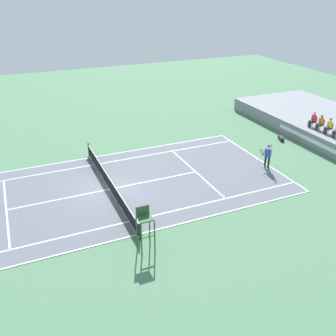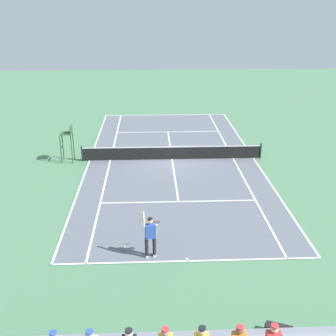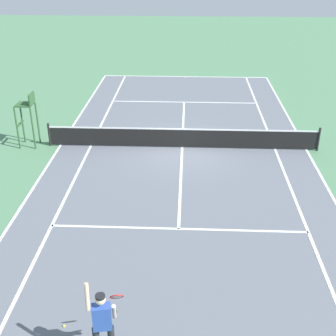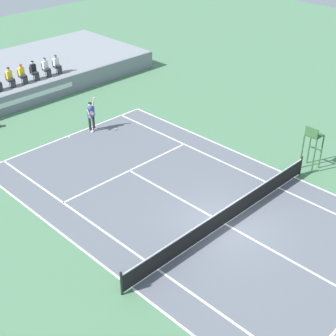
# 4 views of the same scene
# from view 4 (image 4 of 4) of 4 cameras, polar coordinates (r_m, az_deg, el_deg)

# --- Properties ---
(ground_plane) EXTENTS (80.00, 80.00, 0.00)m
(ground_plane) POSITION_cam_4_polar(r_m,az_deg,el_deg) (22.10, 6.59, -6.45)
(ground_plane) COLOR #4C7A56
(court) EXTENTS (11.08, 23.88, 0.03)m
(court) POSITION_cam_4_polar(r_m,az_deg,el_deg) (22.09, 6.59, -6.43)
(court) COLOR slate
(court) RESTS_ON ground
(net) EXTENTS (11.98, 0.10, 1.07)m
(net) POSITION_cam_4_polar(r_m,az_deg,el_deg) (21.79, 6.67, -5.36)
(net) COLOR black
(net) RESTS_ON ground
(barrier_wall) EXTENTS (23.50, 0.25, 1.25)m
(barrier_wall) POSITION_cam_4_polar(r_m,az_deg,el_deg) (33.67, -16.80, 7.39)
(barrier_wall) COLOR gray
(barrier_wall) RESTS_ON ground
(spectator_seated_2) EXTENTS (0.44, 0.60, 1.27)m
(spectator_seated_2) POSITION_cam_4_polar(r_m,az_deg,el_deg) (34.22, -17.67, 9.87)
(spectator_seated_2) COLOR #474C56
(spectator_seated_2) RESTS_ON bleacher_platform
(spectator_seated_3) EXTENTS (0.44, 0.60, 1.27)m
(spectator_seated_3) POSITION_cam_4_polar(r_m,az_deg,el_deg) (34.61, -16.37, 10.30)
(spectator_seated_3) COLOR #474C56
(spectator_seated_3) RESTS_ON bleacher_platform
(spectator_seated_4) EXTENTS (0.44, 0.60, 1.27)m
(spectator_seated_4) POSITION_cam_4_polar(r_m,az_deg,el_deg) (35.01, -15.12, 10.72)
(spectator_seated_4) COLOR #474C56
(spectator_seated_4) RESTS_ON bleacher_platform
(spectator_seated_5) EXTENTS (0.44, 0.60, 1.27)m
(spectator_seated_5) POSITION_cam_4_polar(r_m,az_deg,el_deg) (35.45, -13.81, 11.15)
(spectator_seated_5) COLOR #474C56
(spectator_seated_5) RESTS_ON bleacher_platform
(spectator_seated_6) EXTENTS (0.44, 0.60, 1.27)m
(spectator_seated_6) POSITION_cam_4_polar(r_m,az_deg,el_deg) (35.88, -12.63, 11.53)
(spectator_seated_6) COLOR #474C56
(spectator_seated_6) RESTS_ON bleacher_platform
(tennis_player) EXTENTS (0.75, 0.73, 2.08)m
(tennis_player) POSITION_cam_4_polar(r_m,az_deg,el_deg) (29.68, -8.81, 5.97)
(tennis_player) COLOR #232328
(tennis_player) RESTS_ON ground
(tennis_ball) EXTENTS (0.07, 0.07, 0.07)m
(tennis_ball) POSITION_cam_4_polar(r_m,az_deg,el_deg) (30.11, -5.98, 4.52)
(tennis_ball) COLOR #D1E533
(tennis_ball) RESTS_ON ground
(umpire_chair) EXTENTS (0.77, 0.77, 2.44)m
(umpire_chair) POSITION_cam_4_polar(r_m,az_deg,el_deg) (26.21, 16.27, 2.88)
(umpire_chair) COLOR #2D562D
(umpire_chair) RESTS_ON ground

